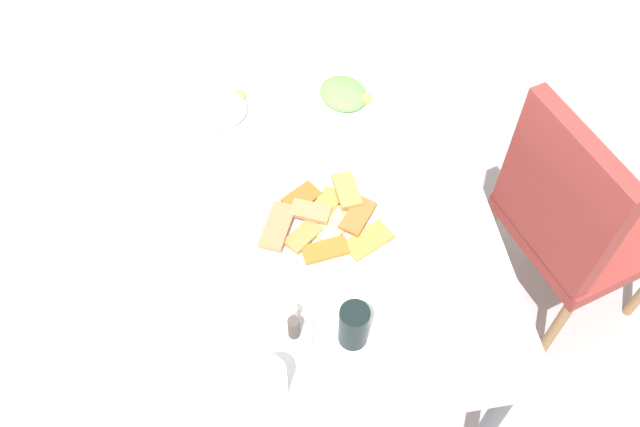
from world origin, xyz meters
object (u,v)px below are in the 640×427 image
object	(u,v)px
soda_can	(354,325)
drinking_glass	(270,381)
salad_plate_greens	(344,95)
fork	(182,212)
spoon	(196,210)
condiment_caddy	(293,325)
dining_chair	(574,216)
pide_platter	(323,223)
paper_napkin	(189,212)
dining_table	(318,233)
salad_plate_rice	(224,111)

from	to	relation	value
soda_can	drinking_glass	xyz separation A→B (m)	(0.09, -0.19, -0.01)
salad_plate_greens	fork	world-z (taller)	salad_plate_greens
drinking_glass	spoon	xyz separation A→B (m)	(-0.49, -0.13, -0.05)
spoon	condiment_caddy	world-z (taller)	condiment_caddy
dining_chair	pide_platter	world-z (taller)	dining_chair
spoon	paper_napkin	bearing A→B (deg)	-66.59
spoon	condiment_caddy	size ratio (longest dim) A/B	1.57
dining_table	paper_napkin	distance (m)	0.33
pide_platter	paper_napkin	world-z (taller)	pide_platter
paper_napkin	spoon	bearing A→B (deg)	90.00
pide_platter	condiment_caddy	world-z (taller)	condiment_caddy
fork	condiment_caddy	distance (m)	0.43
salad_plate_rice	soda_can	size ratio (longest dim) A/B	1.64
dining_chair	fork	xyz separation A→B (m)	(-0.04, -1.09, 0.22)
drinking_glass	condiment_caddy	xyz separation A→B (m)	(-0.13, 0.07, -0.03)
salad_plate_greens	soda_can	size ratio (longest dim) A/B	1.66
pide_platter	fork	xyz separation A→B (m)	(-0.10, -0.34, -0.01)
soda_can	spoon	world-z (taller)	soda_can
salad_plate_greens	fork	xyz separation A→B (m)	(0.32, -0.47, -0.01)
spoon	salad_plate_greens	bearing A→B (deg)	149.72
salad_plate_greens	spoon	size ratio (longest dim) A/B	1.17
pide_platter	spoon	world-z (taller)	pide_platter
salad_plate_rice	fork	world-z (taller)	salad_plate_rice
soda_can	drinking_glass	size ratio (longest dim) A/B	1.17
dining_table	drinking_glass	size ratio (longest dim) A/B	10.25
fork	salad_plate_rice	bearing A→B (deg)	175.36
soda_can	fork	xyz separation A→B (m)	(-0.40, -0.36, -0.06)
soda_can	salad_plate_rice	bearing A→B (deg)	-162.52
dining_chair	soda_can	distance (m)	0.86
paper_napkin	salad_plate_rice	bearing A→B (deg)	159.69
pide_platter	fork	distance (m)	0.36
drinking_glass	dining_table	bearing A→B (deg)	158.33
salad_plate_greens	condiment_caddy	bearing A→B (deg)	-19.59
pide_platter	salad_plate_greens	distance (m)	0.44
dining_table	pide_platter	xyz separation A→B (m)	(0.03, 0.01, 0.09)
condiment_caddy	paper_napkin	bearing A→B (deg)	-149.56
pide_platter	fork	size ratio (longest dim) A/B	1.76
dining_table	soda_can	size ratio (longest dim) A/B	8.77
pide_platter	spoon	distance (m)	0.32
salad_plate_rice	spoon	world-z (taller)	salad_plate_rice
pide_platter	paper_napkin	bearing A→B (deg)	-106.47
soda_can	paper_napkin	size ratio (longest dim) A/B	0.79
condiment_caddy	fork	bearing A→B (deg)	-147.48
dining_table	soda_can	bearing A→B (deg)	3.98
dining_table	condiment_caddy	bearing A→B (deg)	-19.27
fork	spoon	distance (m)	0.04
condiment_caddy	soda_can	bearing A→B (deg)	72.69
soda_can	paper_napkin	xyz separation A→B (m)	(-0.40, -0.34, -0.06)
dining_chair	drinking_glass	world-z (taller)	dining_chair
dining_table	salad_plate_greens	bearing A→B (deg)	160.16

